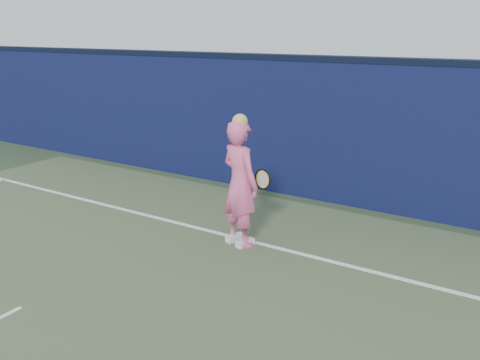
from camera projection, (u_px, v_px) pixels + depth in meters
The scene contains 4 objects.
backstop_wall at pixel (263, 125), 9.87m from camera, with size 24.00×0.40×2.50m, color #0C1238.
wall_cap at pixel (264, 57), 9.50m from camera, with size 24.00×0.42×0.10m, color black.
player at pixel (240, 183), 7.24m from camera, with size 0.78×0.64×1.93m.
racket at pixel (262, 179), 7.48m from camera, with size 0.54×0.34×0.33m.
Camera 1 is at (4.83, -1.99, 3.05)m, focal length 38.00 mm.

